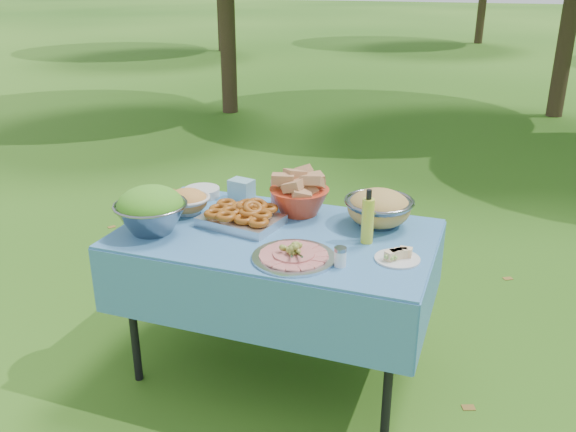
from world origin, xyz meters
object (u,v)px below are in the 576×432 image
(salad_bowl, at_px, (151,210))
(charcuterie_platter, at_px, (294,250))
(picnic_table, at_px, (277,303))
(oil_bottle, at_px, (368,216))
(bread_bowl, at_px, (299,195))
(pasta_bowl_steel, at_px, (379,207))
(plate_stack, at_px, (202,192))

(salad_bowl, distance_m, charcuterie_platter, 0.73)
(picnic_table, relative_size, charcuterie_platter, 4.06)
(salad_bowl, xyz_separation_m, oil_bottle, (0.98, 0.22, 0.01))
(salad_bowl, height_order, oil_bottle, oil_bottle)
(picnic_table, xyz_separation_m, bread_bowl, (0.02, 0.27, 0.48))
(pasta_bowl_steel, bearing_deg, plate_stack, 176.00)
(plate_stack, xyz_separation_m, bread_bowl, (0.58, -0.06, 0.08))
(charcuterie_platter, bearing_deg, salad_bowl, 175.99)
(pasta_bowl_steel, distance_m, oil_bottle, 0.23)
(picnic_table, xyz_separation_m, salad_bowl, (-0.55, -0.19, 0.49))
(salad_bowl, relative_size, pasta_bowl_steel, 1.02)
(salad_bowl, distance_m, pasta_bowl_steel, 1.08)
(bread_bowl, bearing_deg, salad_bowl, -141.78)
(bread_bowl, relative_size, oil_bottle, 1.20)
(salad_bowl, distance_m, oil_bottle, 1.00)
(plate_stack, bearing_deg, bread_bowl, -5.85)
(salad_bowl, bearing_deg, pasta_bowl_steel, 24.32)
(pasta_bowl_steel, relative_size, oil_bottle, 1.31)
(plate_stack, height_order, pasta_bowl_steel, pasta_bowl_steel)
(bread_bowl, relative_size, charcuterie_platter, 0.84)
(salad_bowl, height_order, pasta_bowl_steel, salad_bowl)
(bread_bowl, xyz_separation_m, oil_bottle, (0.40, -0.23, 0.03))
(pasta_bowl_steel, xyz_separation_m, oil_bottle, (-0.01, -0.22, 0.04))
(bread_bowl, bearing_deg, charcuterie_platter, -73.80)
(picnic_table, bearing_deg, bread_bowl, 84.94)
(picnic_table, relative_size, bread_bowl, 4.86)
(picnic_table, distance_m, charcuterie_platter, 0.51)
(oil_bottle, bearing_deg, charcuterie_platter, -133.19)
(salad_bowl, bearing_deg, bread_bowl, 38.22)
(plate_stack, xyz_separation_m, charcuterie_platter, (0.72, -0.56, 0.02))
(picnic_table, height_order, plate_stack, plate_stack)
(bread_bowl, bearing_deg, oil_bottle, -30.14)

